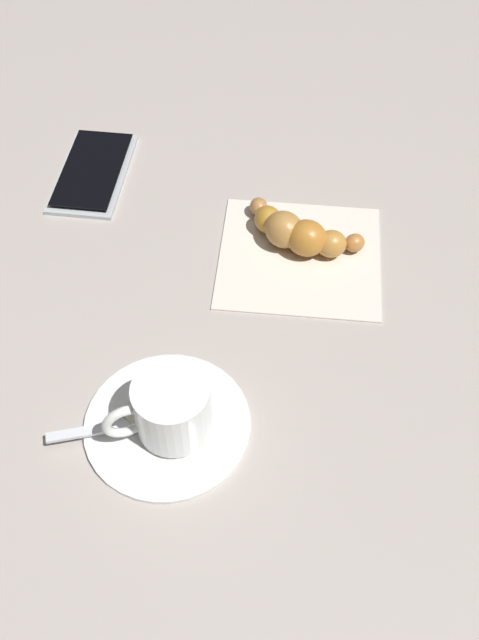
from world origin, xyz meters
name	(u,v)px	position (x,y,z in m)	size (l,w,h in m)	color
ground_plane	(228,336)	(0.00, 0.00, 0.00)	(1.80, 1.80, 0.00)	#ACA098
saucer	(167,423)	(0.11, -0.02, 0.00)	(0.15, 0.15, 0.01)	white
espresso_cup	(170,408)	(0.11, -0.01, 0.04)	(0.07, 0.08, 0.06)	white
teaspoon	(151,420)	(0.11, -0.03, 0.01)	(0.07, 0.12, 0.01)	silver
sugar_packet	(156,395)	(0.09, -0.04, 0.01)	(0.07, 0.02, 0.01)	beige
napkin	(300,256)	(-0.12, 0.04, 0.00)	(0.16, 0.17, 0.00)	silver
croissant	(297,232)	(-0.13, 0.03, 0.02)	(0.07, 0.14, 0.04)	#AD743F
cell_phone	(93,171)	(-0.18, -0.22, 0.01)	(0.15, 0.10, 0.01)	#B2B9BB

